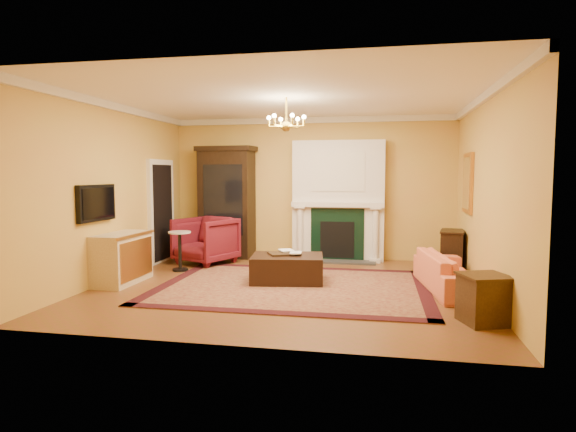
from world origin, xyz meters
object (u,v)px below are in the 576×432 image
(coral_sofa, at_px, (452,266))
(leather_ottoman, at_px, (287,268))
(commode, at_px, (122,258))
(end_table, at_px, (484,300))
(pedestal_table, at_px, (180,248))
(console_table, at_px, (452,252))
(china_cabinet, at_px, (227,205))
(wingback_armchair, at_px, (206,238))

(coral_sofa, bearing_deg, leather_ottoman, 79.86)
(leather_ottoman, bearing_deg, commode, -175.82)
(coral_sofa, bearing_deg, commode, 87.04)
(commode, bearing_deg, end_table, -11.59)
(pedestal_table, xyz_separation_m, coral_sofa, (4.77, -0.64, -0.05))
(console_table, bearing_deg, china_cabinet, 179.87)
(china_cabinet, xyz_separation_m, leather_ottoman, (1.77, -2.18, -0.91))
(coral_sofa, bearing_deg, wingback_armchair, 64.54)
(commode, bearing_deg, china_cabinet, 72.08)
(wingback_armchair, relative_size, end_table, 1.81)
(commode, height_order, end_table, commode)
(china_cabinet, bearing_deg, commode, -103.60)
(wingback_armchair, bearing_deg, pedestal_table, -80.93)
(coral_sofa, distance_m, console_table, 1.50)
(china_cabinet, distance_m, commode, 3.00)
(china_cabinet, xyz_separation_m, end_table, (4.53, -3.93, -0.86))
(wingback_armchair, relative_size, commode, 0.93)
(console_table, bearing_deg, leather_ottoman, -144.08)
(end_table, bearing_deg, pedestal_table, 154.99)
(wingback_armchair, bearing_deg, leather_ottoman, -10.39)
(pedestal_table, bearing_deg, console_table, 9.73)
(console_table, height_order, leather_ottoman, console_table)
(commode, height_order, console_table, commode)
(pedestal_table, height_order, coral_sofa, coral_sofa)
(leather_ottoman, bearing_deg, console_table, 18.49)
(wingback_armchair, xyz_separation_m, pedestal_table, (-0.21, -0.78, -0.09))
(china_cabinet, height_order, console_table, china_cabinet)
(china_cabinet, distance_m, pedestal_table, 1.83)
(console_table, bearing_deg, coral_sofa, -88.16)
(china_cabinet, height_order, coral_sofa, china_cabinet)
(commode, bearing_deg, console_table, 20.25)
(china_cabinet, distance_m, leather_ottoman, 2.95)
(wingback_armchair, relative_size, pedestal_table, 1.39)
(pedestal_table, bearing_deg, china_cabinet, 76.77)
(wingback_armchair, height_order, console_table, wingback_armchair)
(pedestal_table, height_order, end_table, pedestal_table)
(wingback_armchair, xyz_separation_m, commode, (-0.75, -1.90, -0.10))
(china_cabinet, xyz_separation_m, pedestal_table, (-0.38, -1.64, -0.72))
(commode, distance_m, end_table, 5.58)
(coral_sofa, bearing_deg, console_table, -15.87)
(pedestal_table, height_order, leather_ottoman, pedestal_table)
(pedestal_table, xyz_separation_m, end_table, (4.91, -2.29, -0.15))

